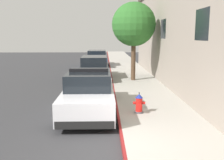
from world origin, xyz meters
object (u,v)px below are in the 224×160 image
Objects in this scene: parked_car_silver_ahead at (94,69)px; street_tree at (134,25)px; police_cruiser at (89,93)px; parked_car_dark_far at (97,59)px; fire_hydrant at (139,103)px.

parked_car_silver_ahead is 3.92m from street_tree.
parked_car_silver_ahead is (-0.09, 7.47, -0.00)m from police_cruiser.
parked_car_dark_far reaches higher than fire_hydrant.
police_cruiser reaches higher than parked_car_dark_far.
police_cruiser is 1.00× the size of parked_car_dark_far.
parked_car_dark_far is at bearing 106.94° from street_tree.
fire_hydrant is at bearing -94.45° from street_tree.
parked_car_dark_far is 6.37× the size of fire_hydrant.
police_cruiser is 6.37× the size of fire_hydrant.
parked_car_silver_ahead is at bearing 90.69° from police_cruiser.
fire_hydrant is (1.93, -8.15, -0.24)m from parked_car_silver_ahead.
police_cruiser is at bearing 159.75° from fire_hydrant.
parked_car_silver_ahead is 1.00× the size of parked_car_dark_far.
street_tree reaches higher than police_cruiser.
parked_car_silver_ahead and parked_car_dark_far have the same top height.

